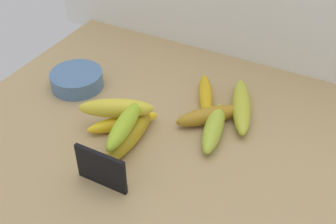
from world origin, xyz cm
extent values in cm
cube|color=tan|center=(0.00, 0.00, 1.50)|extent=(110.00, 76.00, 3.00)
cube|color=black|center=(-11.29, -18.58, 7.20)|extent=(11.00, 0.80, 8.40)
cube|color=olive|center=(-11.29, -17.78, 3.30)|extent=(9.90, 1.20, 0.60)
cylinder|color=#4C709F|center=(-35.94, 5.84, 5.06)|extent=(13.22, 13.22, 4.12)
ellipsoid|color=#A87A1F|center=(-0.51, 8.31, 4.98)|extent=(13.79, 14.03, 3.97)
ellipsoid|color=gold|center=(-4.38, 15.45, 4.61)|extent=(10.55, 16.89, 3.23)
ellipsoid|color=yellow|center=(-16.68, -2.58, 4.72)|extent=(13.50, 14.34, 3.45)
ellipsoid|color=#B2921A|center=(-12.73, -6.28, 5.12)|extent=(4.49, 17.82, 4.23)
ellipsoid|color=#A5BC36|center=(2.20, 4.93, 5.08)|extent=(7.61, 17.25, 4.15)
ellipsoid|color=gold|center=(4.93, 15.01, 5.14)|extent=(11.46, 20.49, 4.29)
ellipsoid|color=#9DBF28|center=(-13.04, -7.11, 9.08)|extent=(6.23, 17.22, 3.69)
ellipsoid|color=gold|center=(-17.95, -2.90, 8.59)|extent=(16.75, 11.34, 4.29)
camera|label=1|loc=(26.47, -62.68, 66.97)|focal=45.74mm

